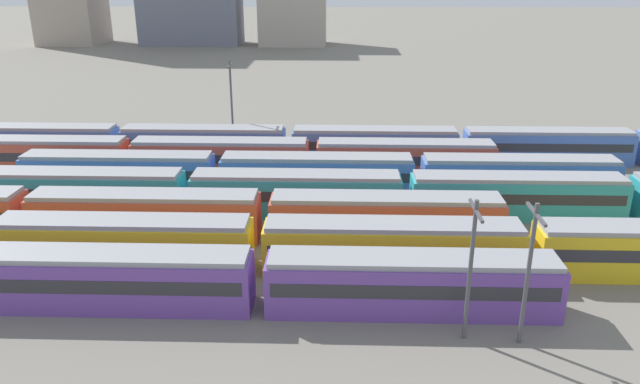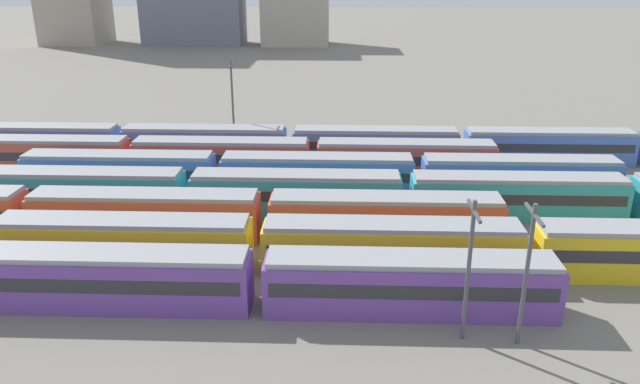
{
  "view_description": "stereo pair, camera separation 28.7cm",
  "coord_description": "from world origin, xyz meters",
  "views": [
    {
      "loc": [
        22.86,
        -32.93,
        20.14
      ],
      "look_at": [
        21.33,
        15.6,
        2.04
      ],
      "focal_mm": 33.78,
      "sensor_mm": 36.0,
      "label": 1
    },
    {
      "loc": [
        23.15,
        -32.92,
        20.14
      ],
      "look_at": [
        21.33,
        15.6,
        2.04
      ],
      "focal_mm": 33.78,
      "sensor_mm": 36.0,
      "label": 2
    }
  ],
  "objects": [
    {
      "name": "train_track_5",
      "position": [
        10.77,
        26.0,
        1.9
      ],
      "size": [
        55.8,
        3.06,
        3.75
      ],
      "color": "#BC4C38",
      "rests_on": "ground_plane"
    },
    {
      "name": "distant_building_2",
      "position": [
        9.91,
        139.46,
        10.86
      ],
      "size": [
        18.14,
        13.89,
        21.73
      ],
      "primitive_type": "cube",
      "color": "#B2A899",
      "rests_on": "ground_plane"
    },
    {
      "name": "train_track_4",
      "position": [
        20.87,
        20.8,
        1.9
      ],
      "size": [
        55.8,
        3.06,
        3.75
      ],
      "color": "#4C70BC",
      "rests_on": "ground_plane"
    },
    {
      "name": "catenary_pole_1",
      "position": [
        10.66,
        34.32,
        5.84
      ],
      "size": [
        0.24,
        3.2,
        10.58
      ],
      "color": "#4C4C51",
      "rests_on": "ground_plane"
    },
    {
      "name": "ground_plane",
      "position": [
        0.0,
        15.6,
        0.0
      ],
      "size": [
        600.0,
        600.0,
        0.0
      ],
      "primitive_type": "plane",
      "color": "slate"
    },
    {
      "name": "train_track_2",
      "position": [
        7.72,
        10.4,
        1.9
      ],
      "size": [
        55.8,
        3.06,
        3.75
      ],
      "color": "#BC4C38",
      "rests_on": "ground_plane"
    },
    {
      "name": "train_track_0",
      "position": [
        8.58,
        0.0,
        1.9
      ],
      "size": [
        55.8,
        3.06,
        3.75
      ],
      "color": "#6B429E",
      "rests_on": "ground_plane"
    },
    {
      "name": "train_track_6",
      "position": [
        26.82,
        31.2,
        1.9
      ],
      "size": [
        93.6,
        3.06,
        3.75
      ],
      "color": "#4C70BC",
      "rests_on": "ground_plane"
    },
    {
      "name": "train_track_3",
      "position": [
        47.62,
        15.6,
        1.9
      ],
      "size": [
        112.5,
        3.06,
        3.75
      ],
      "color": "teal",
      "rests_on": "ground_plane"
    },
    {
      "name": "catenary_pole_0",
      "position": [
        33.35,
        -3.27,
        4.81
      ],
      "size": [
        0.24,
        3.2,
        8.58
      ],
      "color": "#4C4C51",
      "rests_on": "ground_plane"
    },
    {
      "name": "catenary_pole_2",
      "position": [
        30.27,
        -2.9,
        4.82
      ],
      "size": [
        0.24,
        3.2,
        8.59
      ],
      "color": "#4C4C51",
      "rests_on": "ground_plane"
    },
    {
      "name": "train_track_1",
      "position": [
        26.72,
        5.2,
        1.9
      ],
      "size": [
        93.6,
        3.06,
        3.75
      ],
      "color": "yellow",
      "rests_on": "ground_plane"
    }
  ]
}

